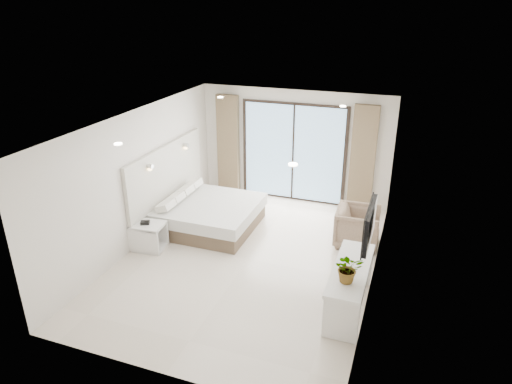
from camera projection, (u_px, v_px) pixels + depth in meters
ground at (248, 259)px, 8.73m from camera, size 6.20×6.20×0.00m
room_shell at (253, 166)px, 8.90m from camera, size 4.62×6.22×2.72m
bed at (208, 214)px, 9.87m from camera, size 2.02×1.92×0.70m
nightstand at (149, 236)px, 9.01m from camera, size 0.63×0.54×0.54m
phone at (145, 223)px, 8.89m from camera, size 0.21×0.19×0.06m
console_desk at (350, 279)px, 7.12m from camera, size 0.54×1.72×0.77m
plant at (348, 271)px, 6.63m from camera, size 0.53×0.56×0.35m
armchair at (358, 225)px, 9.12m from camera, size 0.82×0.87×0.86m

